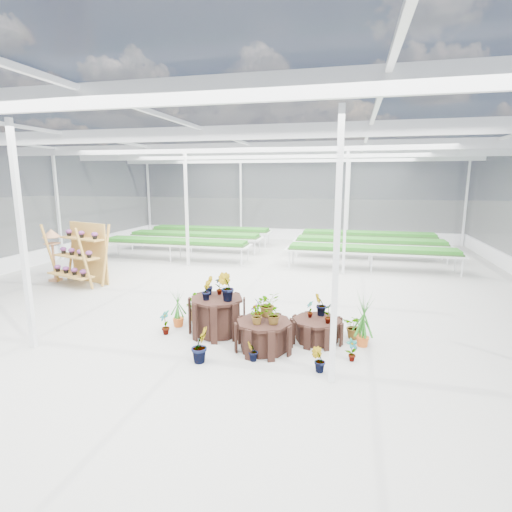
% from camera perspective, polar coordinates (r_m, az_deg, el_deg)
% --- Properties ---
extents(ground_plane, '(24.00, 24.00, 0.00)m').
position_cam_1_polar(ground_plane, '(11.40, -3.53, -6.37)').
color(ground_plane, gray).
rests_on(ground_plane, ground).
extents(greenhouse_shell, '(18.00, 24.00, 4.50)m').
position_cam_1_polar(greenhouse_shell, '(10.94, -3.67, 4.95)').
color(greenhouse_shell, white).
rests_on(greenhouse_shell, ground).
extents(steel_frame, '(18.00, 24.00, 4.50)m').
position_cam_1_polar(steel_frame, '(10.94, -3.67, 4.95)').
color(steel_frame, silver).
rests_on(steel_frame, ground).
extents(nursery_benches, '(16.00, 7.00, 0.84)m').
position_cam_1_polar(nursery_benches, '(18.13, 3.10, 1.51)').
color(nursery_benches, silver).
rests_on(nursery_benches, ground).
extents(plinth_tall, '(1.45, 1.45, 0.82)m').
position_cam_1_polar(plinth_tall, '(8.98, -5.60, -8.48)').
color(plinth_tall, black).
rests_on(plinth_tall, ground).
extents(plinth_mid, '(1.46, 1.46, 0.61)m').
position_cam_1_polar(plinth_mid, '(8.17, 1.15, -11.26)').
color(plinth_mid, black).
rests_on(plinth_mid, ground).
extents(plinth_low, '(1.33, 1.33, 0.48)m').
position_cam_1_polar(plinth_low, '(8.70, 8.71, -10.40)').
color(plinth_low, black).
rests_on(plinth_low, ground).
extents(shelf_rack, '(2.10, 1.53, 1.99)m').
position_cam_1_polar(shelf_rack, '(14.08, -24.13, 0.19)').
color(shelf_rack, '#BB8B3E').
rests_on(shelf_rack, ground).
extents(bird_table, '(0.54, 0.54, 1.77)m').
position_cam_1_polar(bird_table, '(14.94, -26.98, 0.10)').
color(bird_table, '#B37951').
rests_on(bird_table, ground).
extents(nursery_plants, '(4.61, 2.65, 1.43)m').
position_cam_1_polar(nursery_plants, '(8.73, 0.49, -8.17)').
color(nursery_plants, '#23691D').
rests_on(nursery_plants, ground).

